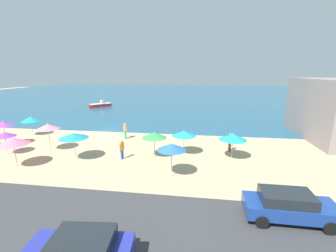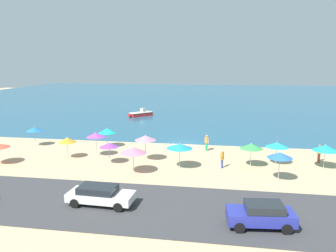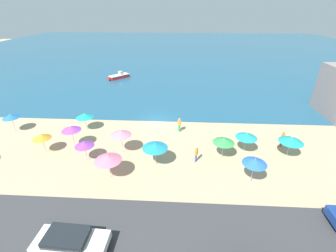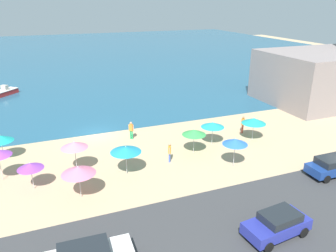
# 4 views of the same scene
# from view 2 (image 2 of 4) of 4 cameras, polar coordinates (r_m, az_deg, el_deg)

# --- Properties ---
(ground_plane) EXTENTS (160.00, 160.00, 0.00)m
(ground_plane) POSITION_cam_2_polar(r_m,az_deg,el_deg) (40.03, 2.48, -3.17)
(ground_plane) COLOR tan
(sea) EXTENTS (150.00, 110.00, 0.05)m
(sea) POSITION_cam_2_polar(r_m,az_deg,el_deg) (94.17, 6.43, 4.97)
(sea) COLOR #235775
(sea) RESTS_ON ground_plane
(coastal_road) EXTENTS (80.00, 8.00, 0.06)m
(coastal_road) POSITION_cam_2_polar(r_m,az_deg,el_deg) (23.19, -2.90, -13.89)
(coastal_road) COLOR #39393B
(coastal_road) RESTS_ON ground_plane
(beach_umbrella_0) EXTENTS (2.01, 2.01, 2.62)m
(beach_umbrella_0) POSITION_cam_2_polar(r_m,az_deg,el_deg) (35.21, -12.46, -1.52)
(beach_umbrella_0) COLOR #B2B2B7
(beach_umbrella_0) RESTS_ON ground_plane
(beach_umbrella_1) EXTENTS (1.87, 1.87, 2.16)m
(beach_umbrella_1) POSITION_cam_2_polar(r_m,az_deg,el_deg) (32.50, -10.22, -3.26)
(beach_umbrella_1) COLOR #B2B2B7
(beach_umbrella_1) RESTS_ON ground_plane
(beach_umbrella_2) EXTENTS (2.38, 2.38, 2.31)m
(beach_umbrella_2) POSITION_cam_2_polar(r_m,az_deg,el_deg) (33.88, 25.73, -3.45)
(beach_umbrella_2) COLOR #B2B2B7
(beach_umbrella_2) RESTS_ON ground_plane
(beach_umbrella_3) EXTENTS (2.07, 2.07, 2.55)m
(beach_umbrella_3) POSITION_cam_2_polar(r_m,az_deg,el_deg) (28.78, 18.90, -4.82)
(beach_umbrella_3) COLOR #B2B2B7
(beach_umbrella_3) RESTS_ON ground_plane
(beach_umbrella_4) EXTENTS (1.93, 1.93, 2.33)m
(beach_umbrella_4) POSITION_cam_2_polar(r_m,az_deg,el_deg) (41.89, -22.23, -0.51)
(beach_umbrella_4) COLOR #B2B2B7
(beach_umbrella_4) RESTS_ON ground_plane
(beach_umbrella_5) EXTENTS (2.13, 2.13, 2.68)m
(beach_umbrella_5) POSITION_cam_2_polar(r_m,az_deg,el_deg) (32.87, -3.95, -2.08)
(beach_umbrella_5) COLOR #B2B2B7
(beach_umbrella_5) RESTS_ON ground_plane
(beach_umbrella_6) EXTENTS (1.81, 1.81, 2.26)m
(beach_umbrella_6) POSITION_cam_2_polar(r_m,az_deg,el_deg) (35.32, -17.14, -2.34)
(beach_umbrella_6) COLOR #B2B2B7
(beach_umbrella_6) RESTS_ON ground_plane
(beach_umbrella_7) EXTENTS (2.15, 2.15, 2.32)m
(beach_umbrella_7) POSITION_cam_2_polar(r_m,az_deg,el_deg) (31.98, 14.31, -3.42)
(beach_umbrella_7) COLOR #B2B2B7
(beach_umbrella_7) RESTS_ON ground_plane
(beach_umbrella_8) EXTENTS (2.44, 2.44, 2.43)m
(beach_umbrella_8) POSITION_cam_2_polar(r_m,az_deg,el_deg) (30.54, 2.02, -3.52)
(beach_umbrella_8) COLOR #B2B2B7
(beach_umbrella_8) RESTS_ON ground_plane
(beach_umbrella_10) EXTENTS (2.12, 2.12, 2.29)m
(beach_umbrella_10) POSITION_cam_2_polar(r_m,az_deg,el_deg) (38.93, -10.53, -0.81)
(beach_umbrella_10) COLOR #B2B2B7
(beach_umbrella_10) RESTS_ON ground_plane
(beach_umbrella_11) EXTENTS (2.36, 2.36, 2.46)m
(beach_umbrella_11) POSITION_cam_2_polar(r_m,az_deg,el_deg) (29.29, -6.06, -4.21)
(beach_umbrella_11) COLOR #B2B2B7
(beach_umbrella_11) RESTS_ON ground_plane
(beach_umbrella_12) EXTENTS (2.22, 2.22, 2.26)m
(beach_umbrella_12) POSITION_cam_2_polar(r_m,az_deg,el_deg) (33.44, 18.45, -3.12)
(beach_umbrella_12) COLOR #B2B2B7
(beach_umbrella_12) RESTS_ON ground_plane
(bather_0) EXTENTS (0.35, 0.53, 1.74)m
(bather_0) POSITION_cam_2_polar(r_m,az_deg,el_deg) (31.27, 9.40, -5.52)
(bather_0) COLOR #405CC5
(bather_0) RESTS_ON ground_plane
(bather_1) EXTENTS (0.45, 0.41, 1.83)m
(bather_1) POSITION_cam_2_polar(r_m,az_deg,el_deg) (37.06, 6.74, -2.75)
(bather_1) COLOR #20A65B
(bather_1) RESTS_ON ground_plane
(bather_2) EXTENTS (0.49, 0.39, 1.83)m
(bather_2) POSITION_cam_2_polar(r_m,az_deg,el_deg) (35.79, 24.84, -4.20)
(bather_2) COLOR #D35542
(bather_2) RESTS_ON ground_plane
(parked_car_1) EXTENTS (4.12, 2.20, 1.50)m
(parked_car_1) POSITION_cam_2_polar(r_m,az_deg,el_deg) (21.04, 15.92, -14.57)
(parked_car_1) COLOR #262E94
(parked_car_1) RESTS_ON coastal_road
(parked_car_2) EXTENTS (4.66, 2.12, 1.34)m
(parked_car_2) POSITION_cam_2_polar(r_m,az_deg,el_deg) (23.67, -11.73, -11.59)
(parked_car_2) COLOR silver
(parked_car_2) RESTS_ON coastal_road
(skiff_nearshore) EXTENTS (4.16, 4.32, 1.41)m
(skiff_nearshore) POSITION_cam_2_polar(r_m,az_deg,el_deg) (60.69, -4.77, 2.12)
(skiff_nearshore) COLOR #B22929
(skiff_nearshore) RESTS_ON sea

